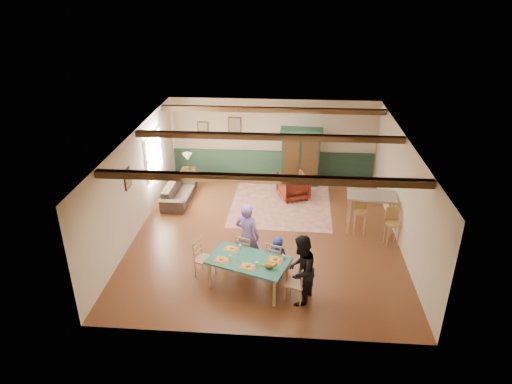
# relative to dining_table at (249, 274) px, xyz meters

# --- Properties ---
(floor) EXTENTS (8.00, 8.00, 0.00)m
(floor) POSITION_rel_dining_table_xyz_m (0.25, 2.47, -0.36)
(floor) COLOR #562B18
(floor) RESTS_ON ground
(wall_back) EXTENTS (7.00, 0.02, 2.70)m
(wall_back) POSITION_rel_dining_table_xyz_m (0.25, 6.47, 0.99)
(wall_back) COLOR beige
(wall_back) RESTS_ON floor
(wall_left) EXTENTS (0.02, 8.00, 2.70)m
(wall_left) POSITION_rel_dining_table_xyz_m (-3.25, 2.47, 0.99)
(wall_left) COLOR beige
(wall_left) RESTS_ON floor
(wall_right) EXTENTS (0.02, 8.00, 2.70)m
(wall_right) POSITION_rel_dining_table_xyz_m (3.75, 2.47, 0.99)
(wall_right) COLOR beige
(wall_right) RESTS_ON floor
(ceiling) EXTENTS (7.00, 8.00, 0.02)m
(ceiling) POSITION_rel_dining_table_xyz_m (0.25, 2.47, 2.34)
(ceiling) COLOR white
(ceiling) RESTS_ON wall_back
(wainscot_back) EXTENTS (6.95, 0.03, 0.90)m
(wainscot_back) POSITION_rel_dining_table_xyz_m (0.25, 6.45, 0.09)
(wainscot_back) COLOR #213C2B
(wainscot_back) RESTS_ON floor
(ceiling_beam_front) EXTENTS (6.95, 0.16, 0.16)m
(ceiling_beam_front) POSITION_rel_dining_table_xyz_m (0.25, 0.17, 2.25)
(ceiling_beam_front) COLOR #311E0D
(ceiling_beam_front) RESTS_ON ceiling
(ceiling_beam_mid) EXTENTS (6.95, 0.16, 0.16)m
(ceiling_beam_mid) POSITION_rel_dining_table_xyz_m (0.25, 2.87, 2.25)
(ceiling_beam_mid) COLOR #311E0D
(ceiling_beam_mid) RESTS_ON ceiling
(ceiling_beam_back) EXTENTS (6.95, 0.16, 0.16)m
(ceiling_beam_back) POSITION_rel_dining_table_xyz_m (0.25, 5.47, 2.25)
(ceiling_beam_back) COLOR #311E0D
(ceiling_beam_back) RESTS_ON ceiling
(window_left) EXTENTS (0.06, 1.60, 1.30)m
(window_left) POSITION_rel_dining_table_xyz_m (-3.22, 4.17, 1.19)
(window_left) COLOR white
(window_left) RESTS_ON wall_left
(picture_left_wall) EXTENTS (0.04, 0.42, 0.52)m
(picture_left_wall) POSITION_rel_dining_table_xyz_m (-3.22, 1.87, 1.39)
(picture_left_wall) COLOR #9B9371
(picture_left_wall) RESTS_ON wall_left
(picture_back_a) EXTENTS (0.45, 0.04, 0.55)m
(picture_back_a) POSITION_rel_dining_table_xyz_m (-1.05, 6.44, 1.44)
(picture_back_a) COLOR #9B9371
(picture_back_a) RESTS_ON wall_back
(picture_back_b) EXTENTS (0.38, 0.04, 0.48)m
(picture_back_b) POSITION_rel_dining_table_xyz_m (-2.15, 6.44, 1.29)
(picture_back_b) COLOR #9B9371
(picture_back_b) RESTS_ON wall_back
(dining_table) EXTENTS (1.96, 1.49, 0.72)m
(dining_table) POSITION_rel_dining_table_xyz_m (0.00, 0.00, 0.00)
(dining_table) COLOR #1E5F4C
(dining_table) RESTS_ON floor
(dining_chair_far_left) EXTENTS (0.52, 0.54, 0.92)m
(dining_chair_far_left) POSITION_rel_dining_table_xyz_m (-0.13, 0.78, 0.10)
(dining_chair_far_left) COLOR #AC7C56
(dining_chair_far_left) RESTS_ON floor
(dining_chair_far_right) EXTENTS (0.52, 0.54, 0.92)m
(dining_chair_far_right) POSITION_rel_dining_table_xyz_m (0.60, 0.52, 0.10)
(dining_chair_far_right) COLOR #AC7C56
(dining_chair_far_right) RESTS_ON floor
(dining_chair_end_left) EXTENTS (0.54, 0.52, 0.92)m
(dining_chair_end_left) POSITION_rel_dining_table_xyz_m (-1.05, 0.37, 0.10)
(dining_chair_end_left) COLOR #AC7C56
(dining_chair_end_left) RESTS_ON floor
(dining_chair_end_right) EXTENTS (0.54, 0.52, 0.92)m
(dining_chair_end_right) POSITION_rel_dining_table_xyz_m (1.05, -0.37, 0.10)
(dining_chair_end_right) COLOR #AC7C56
(dining_chair_end_right) RESTS_ON floor
(person_man) EXTENTS (0.71, 0.58, 1.66)m
(person_man) POSITION_rel_dining_table_xyz_m (-0.10, 0.86, 0.47)
(person_man) COLOR #7B61A7
(person_man) RESTS_ON floor
(person_woman) EXTENTS (0.83, 0.93, 1.59)m
(person_woman) POSITION_rel_dining_table_xyz_m (1.14, -0.40, 0.43)
(person_woman) COLOR black
(person_woman) RESTS_ON floor
(person_child) EXTENTS (0.55, 0.45, 0.97)m
(person_child) POSITION_rel_dining_table_xyz_m (0.62, 0.60, 0.12)
(person_child) COLOR navy
(person_child) RESTS_ON floor
(cat) EXTENTS (0.37, 0.24, 0.17)m
(cat) POSITION_rel_dining_table_xyz_m (0.47, -0.27, 0.45)
(cat) COLOR orange
(cat) RESTS_ON dining_table
(place_setting_near_left) EXTENTS (0.46, 0.40, 0.11)m
(place_setting_near_left) POSITION_rel_dining_table_xyz_m (-0.58, -0.05, 0.42)
(place_setting_near_left) COLOR gold
(place_setting_near_left) RESTS_ON dining_table
(place_setting_near_center) EXTENTS (0.46, 0.40, 0.11)m
(place_setting_near_center) POSITION_rel_dining_table_xyz_m (0.01, -0.26, 0.42)
(place_setting_near_center) COLOR gold
(place_setting_near_center) RESTS_ON dining_table
(place_setting_far_left) EXTENTS (0.46, 0.40, 0.11)m
(place_setting_far_left) POSITION_rel_dining_table_xyz_m (-0.42, 0.41, 0.42)
(place_setting_far_left) COLOR gold
(place_setting_far_left) RESTS_ON dining_table
(place_setting_far_right) EXTENTS (0.46, 0.40, 0.11)m
(place_setting_far_right) POSITION_rel_dining_table_xyz_m (0.58, 0.05, 0.42)
(place_setting_far_right) COLOR gold
(place_setting_far_right) RESTS_ON dining_table
(area_rug) EXTENTS (3.09, 3.64, 0.01)m
(area_rug) POSITION_rel_dining_table_xyz_m (0.62, 4.33, -0.36)
(area_rug) COLOR beige
(area_rug) RESTS_ON floor
(armoire) EXTENTS (1.39, 0.61, 1.93)m
(armoire) POSITION_rel_dining_table_xyz_m (1.20, 5.77, 0.60)
(armoire) COLOR #143220
(armoire) RESTS_ON floor
(armchair) EXTENTS (1.11, 1.12, 0.79)m
(armchair) POSITION_rel_dining_table_xyz_m (0.98, 4.68, 0.03)
(armchair) COLOR #43110D
(armchair) RESTS_ON floor
(sofa) EXTENTS (0.76, 1.89, 0.55)m
(sofa) POSITION_rel_dining_table_xyz_m (-2.57, 4.23, -0.09)
(sofa) COLOR #352921
(sofa) RESTS_ON floor
(end_table) EXTENTS (0.52, 0.52, 0.61)m
(end_table) POSITION_rel_dining_table_xyz_m (-2.48, 5.30, -0.06)
(end_table) COLOR #311E0D
(end_table) RESTS_ON floor
(table_lamp) EXTENTS (0.35, 0.35, 0.56)m
(table_lamp) POSITION_rel_dining_table_xyz_m (-2.48, 5.30, 0.52)
(table_lamp) COLOR tan
(table_lamp) RESTS_ON end_table
(counter_table) EXTENTS (1.35, 0.87, 1.07)m
(counter_table) POSITION_rel_dining_table_xyz_m (3.06, 2.83, 0.17)
(counter_table) COLOR tan
(counter_table) RESTS_ON floor
(bar_stool_left) EXTENTS (0.40, 0.43, 1.00)m
(bar_stool_left) POSITION_rel_dining_table_xyz_m (2.79, 2.65, 0.14)
(bar_stool_left) COLOR #AE8243
(bar_stool_left) RESTS_ON floor
(bar_stool_right) EXTENTS (0.40, 0.44, 1.04)m
(bar_stool_right) POSITION_rel_dining_table_xyz_m (3.52, 2.04, 0.16)
(bar_stool_right) COLOR #AE8243
(bar_stool_right) RESTS_ON floor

